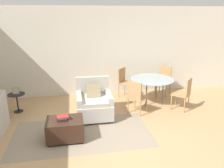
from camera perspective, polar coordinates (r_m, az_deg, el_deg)
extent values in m
plane|color=tan|center=(4.37, 3.80, -17.38)|extent=(20.00, 20.00, 0.00)
cube|color=beige|center=(6.97, -2.64, 8.43)|extent=(12.00, 0.06, 2.75)
cube|color=gray|center=(4.98, -7.77, -12.69)|extent=(3.00, 1.58, 0.00)
cube|color=beige|center=(4.50, -7.41, -16.28)|extent=(2.94, 0.06, 0.00)
cube|color=beige|center=(4.69, -7.57, -14.75)|extent=(2.94, 0.06, 0.00)
cube|color=beige|center=(4.88, -7.71, -13.33)|extent=(2.94, 0.06, 0.00)
cube|color=beige|center=(5.07, -7.84, -12.02)|extent=(2.94, 0.06, 0.00)
cube|color=beige|center=(5.27, -7.95, -10.81)|extent=(2.94, 0.06, 0.00)
cube|color=beige|center=(5.47, -8.06, -9.69)|extent=(2.94, 0.06, 0.00)
cube|color=#B2ADA3|center=(5.55, -4.64, -6.36)|extent=(0.86, 0.90, 0.37)
cube|color=#B2ADA3|center=(5.43, -4.66, -4.24)|extent=(0.62, 0.78, 0.10)
cube|color=#B2ADA3|center=(5.75, -5.14, -0.65)|extent=(0.86, 0.12, 0.54)
cube|color=#B2ADA3|center=(5.42, -8.59, -3.84)|extent=(0.12, 0.83, 0.20)
cube|color=#B2ADA3|center=(5.48, -0.87, -3.37)|extent=(0.12, 0.83, 0.20)
cylinder|color=brown|center=(5.30, -7.98, -10.34)|extent=(0.05, 0.05, 0.06)
cylinder|color=brown|center=(5.36, -0.41, -9.81)|extent=(0.05, 0.05, 0.06)
cylinder|color=brown|center=(5.96, -8.30, -7.01)|extent=(0.05, 0.05, 0.06)
cylinder|color=brown|center=(6.01, -1.62, -6.58)|extent=(0.05, 0.05, 0.06)
cube|color=#8E7F5B|center=(5.49, -4.87, -1.69)|extent=(0.34, 0.20, 0.36)
cube|color=#382319|center=(4.73, -12.11, -11.32)|extent=(0.75, 0.56, 0.41)
cylinder|color=black|center=(4.68, -16.13, -15.23)|extent=(0.04, 0.04, 0.04)
cylinder|color=black|center=(4.64, -7.84, -14.89)|extent=(0.04, 0.04, 0.04)
cylinder|color=black|center=(5.06, -15.65, -12.44)|extent=(0.04, 0.04, 0.04)
cylinder|color=black|center=(5.03, -8.09, -12.10)|extent=(0.04, 0.04, 0.04)
cube|color=black|center=(4.62, -12.80, -9.01)|extent=(0.22, 0.18, 0.03)
cube|color=beige|center=(4.63, -12.77, -8.55)|extent=(0.19, 0.16, 0.03)
cube|color=#B72D28|center=(4.60, -12.77, -8.29)|extent=(0.24, 0.20, 0.03)
cube|color=#333338|center=(4.72, -10.47, -8.43)|extent=(0.06, 0.15, 0.01)
cylinder|color=black|center=(6.28, -23.74, -2.48)|extent=(0.44, 0.44, 0.02)
cylinder|color=black|center=(6.36, -23.46, -4.54)|extent=(0.04, 0.04, 0.47)
cylinder|color=black|center=(6.45, -23.19, -6.56)|extent=(0.24, 0.24, 0.02)
cube|color=#8C6647|center=(6.24, -23.85, -1.65)|extent=(0.17, 0.05, 0.17)
cube|color=#B2A893|center=(6.24, -23.86, -1.67)|extent=(0.15, 0.03, 0.15)
cube|color=#8C6647|center=(6.28, -23.75, -1.95)|extent=(0.02, 0.04, 0.08)
cylinder|color=#99A8AD|center=(6.42, 10.47, 1.29)|extent=(1.25, 1.25, 0.01)
cylinder|color=#59595B|center=(6.23, 8.96, -2.64)|extent=(0.04, 0.04, 0.71)
cylinder|color=#59595B|center=(6.40, 13.09, -2.34)|extent=(0.04, 0.04, 0.71)
cylinder|color=#59595B|center=(6.67, 7.61, -1.20)|extent=(0.04, 0.04, 0.71)
cylinder|color=#59595B|center=(6.83, 11.52, -0.95)|extent=(0.04, 0.04, 0.71)
cube|color=tan|center=(5.78, 6.74, -3.39)|extent=(0.59, 0.59, 0.03)
cube|color=tan|center=(5.54, 5.89, -1.67)|extent=(0.29, 0.29, 0.45)
cylinder|color=tan|center=(5.94, 9.02, -5.24)|extent=(0.03, 0.03, 0.42)
cylinder|color=tan|center=(6.09, 5.97, -4.51)|extent=(0.03, 0.03, 0.42)
cylinder|color=tan|center=(5.64, 7.40, -6.45)|extent=(0.03, 0.03, 0.42)
cylinder|color=tan|center=(5.80, 4.23, -5.64)|extent=(0.03, 0.03, 0.42)
cube|color=tan|center=(6.22, 17.50, -2.54)|extent=(0.59, 0.59, 0.03)
cube|color=tan|center=(6.10, 19.40, -0.76)|extent=(0.29, 0.29, 0.45)
cylinder|color=tan|center=(6.51, 16.31, -3.64)|extent=(0.03, 0.03, 0.42)
cylinder|color=tan|center=(6.19, 15.21, -4.67)|extent=(0.03, 0.03, 0.42)
cylinder|color=tan|center=(6.42, 19.34, -4.25)|extent=(0.03, 0.03, 0.42)
cylinder|color=tan|center=(6.10, 18.39, -5.34)|extent=(0.03, 0.03, 0.42)
cube|color=tan|center=(6.88, 3.85, 0.21)|extent=(0.59, 0.59, 0.03)
cube|color=tan|center=(6.90, 2.55, 2.38)|extent=(0.29, 0.29, 0.45)
cylinder|color=tan|center=(6.72, 4.33, -2.27)|extent=(0.03, 0.03, 0.42)
cylinder|color=tan|center=(7.01, 5.84, -1.43)|extent=(0.03, 0.03, 0.42)
cylinder|color=tan|center=(6.89, 1.76, -1.68)|extent=(0.03, 0.03, 0.42)
cylinder|color=tan|center=(7.18, 3.33, -0.89)|extent=(0.03, 0.03, 0.42)
cube|color=tan|center=(7.26, 13.19, 0.72)|extent=(0.59, 0.59, 0.03)
cube|color=tan|center=(7.36, 13.88, 2.86)|extent=(0.29, 0.29, 0.45)
cylinder|color=tan|center=(7.23, 11.21, -1.08)|extent=(0.03, 0.03, 0.42)
cylinder|color=tan|center=(7.11, 13.85, -1.61)|extent=(0.03, 0.03, 0.42)
cylinder|color=tan|center=(7.55, 12.32, -0.35)|extent=(0.03, 0.03, 0.42)
cylinder|color=tan|center=(7.43, 14.87, -0.84)|extent=(0.03, 0.03, 0.42)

